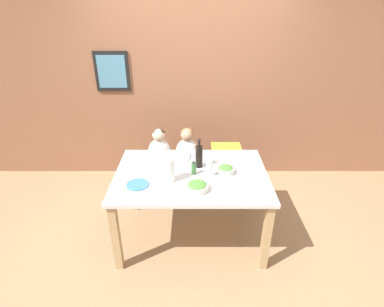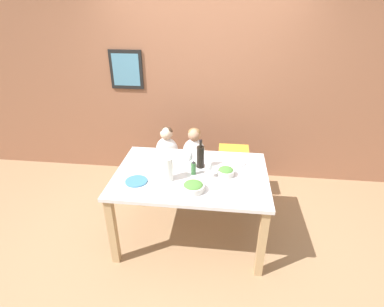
% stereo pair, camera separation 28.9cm
% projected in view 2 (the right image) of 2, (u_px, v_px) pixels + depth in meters
% --- Properties ---
extents(ground_plane, '(14.00, 14.00, 0.00)m').
position_uv_depth(ground_plane, '(191.00, 234.00, 3.27)').
color(ground_plane, '#9E7A56').
extents(wall_back, '(10.00, 0.09, 2.70)m').
position_uv_depth(wall_back, '(203.00, 80.00, 3.85)').
color(wall_back, '#8E5B42').
rests_on(wall_back, ground_plane).
extents(dining_table, '(1.48, 1.01, 0.77)m').
position_uv_depth(dining_table, '(191.00, 182.00, 2.96)').
color(dining_table, silver).
rests_on(dining_table, ground_plane).
extents(chair_far_left, '(0.42, 0.37, 0.47)m').
position_uv_depth(chair_far_left, '(168.00, 167.00, 3.79)').
color(chair_far_left, silver).
rests_on(chair_far_left, ground_plane).
extents(chair_far_center, '(0.42, 0.37, 0.47)m').
position_uv_depth(chair_far_center, '(194.00, 168.00, 3.75)').
color(chair_far_center, silver).
rests_on(chair_far_center, ground_plane).
extents(chair_right_highchair, '(0.36, 0.31, 0.68)m').
position_uv_depth(chair_right_highchair, '(233.00, 161.00, 3.64)').
color(chair_right_highchair, silver).
rests_on(chair_right_highchair, ground_plane).
extents(person_child_left, '(0.27, 0.16, 0.46)m').
position_uv_depth(person_child_left, '(167.00, 145.00, 3.65)').
color(person_child_left, silver).
rests_on(person_child_left, chair_far_left).
extents(person_child_center, '(0.27, 0.16, 0.46)m').
position_uv_depth(person_child_center, '(194.00, 146.00, 3.61)').
color(person_child_center, silver).
rests_on(person_child_center, chair_far_center).
extents(wine_bottle, '(0.07, 0.07, 0.30)m').
position_uv_depth(wine_bottle, '(200.00, 156.00, 2.97)').
color(wine_bottle, black).
rests_on(wine_bottle, dining_table).
extents(paper_towel_roll, '(0.11, 0.11, 0.23)m').
position_uv_depth(paper_towel_roll, '(167.00, 169.00, 2.77)').
color(paper_towel_roll, white).
rests_on(paper_towel_roll, dining_table).
extents(wine_glass_near, '(0.07, 0.07, 0.18)m').
position_uv_depth(wine_glass_near, '(209.00, 166.00, 2.79)').
color(wine_glass_near, white).
rests_on(wine_glass_near, dining_table).
extents(wine_glass_far, '(0.07, 0.07, 0.18)m').
position_uv_depth(wine_glass_far, '(189.00, 157.00, 2.96)').
color(wine_glass_far, white).
rests_on(wine_glass_far, dining_table).
extents(salad_bowl_large, '(0.20, 0.20, 0.08)m').
position_uv_depth(salad_bowl_large, '(193.00, 187.00, 2.64)').
color(salad_bowl_large, silver).
rests_on(salad_bowl_large, dining_table).
extents(salad_bowl_small, '(0.17, 0.17, 0.08)m').
position_uv_depth(salad_bowl_small, '(226.00, 172.00, 2.87)').
color(salad_bowl_small, silver).
rests_on(salad_bowl_small, dining_table).
extents(dinner_plate_front_left, '(0.21, 0.21, 0.01)m').
position_uv_depth(dinner_plate_front_left, '(136.00, 181.00, 2.78)').
color(dinner_plate_front_left, teal).
rests_on(dinner_plate_front_left, dining_table).
extents(dinner_plate_back_left, '(0.21, 0.21, 0.01)m').
position_uv_depth(dinner_plate_back_left, '(162.00, 157.00, 3.21)').
color(dinner_plate_back_left, silver).
rests_on(dinner_plate_back_left, dining_table).
extents(dinner_plate_back_right, '(0.21, 0.21, 0.01)m').
position_uv_depth(dinner_plate_back_right, '(235.00, 162.00, 3.10)').
color(dinner_plate_back_right, silver).
rests_on(dinner_plate_back_right, dining_table).
extents(condiment_bottle_hot_sauce, '(0.05, 0.05, 0.15)m').
position_uv_depth(condiment_bottle_hot_sauce, '(193.00, 168.00, 2.87)').
color(condiment_bottle_hot_sauce, '#336633').
rests_on(condiment_bottle_hot_sauce, dining_table).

